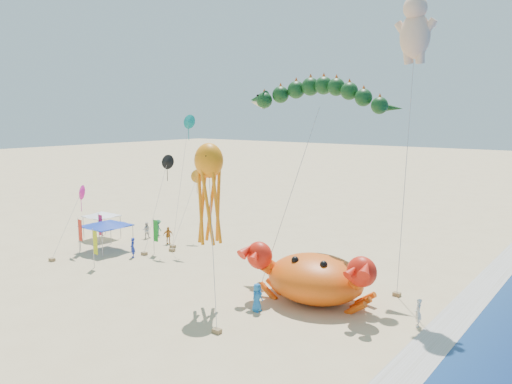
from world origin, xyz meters
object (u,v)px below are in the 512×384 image
Objects in this scene: dragon_kite at (318,100)px; canopy_white at (101,214)px; canopy_blue at (106,223)px; octopus_kite at (209,186)px; cherub_kite at (415,28)px; crab_inflatable at (314,277)px.

dragon_kite is 24.80m from canopy_white.
canopy_blue and canopy_white have the same top height.
canopy_blue is at bearing 167.55° from octopus_kite.
canopy_blue is at bearing -165.71° from cherub_kite.
octopus_kite is 21.30m from canopy_white.
dragon_kite is 21.83m from canopy_blue.
octopus_kite is 3.43× the size of canopy_white.
crab_inflatable is at bearing -4.24° from canopy_white.
crab_inflatable is 0.44× the size of cherub_kite.
crab_inflatable reaches higher than canopy_white.
crab_inflatable is 21.28m from canopy_blue.
octopus_kite is at bearing -103.66° from dragon_kite.
canopy_white is at bearing -171.00° from dragon_kite.
crab_inflatable is 2.27× the size of canopy_blue.
crab_inflatable is 0.61× the size of dragon_kite.
canopy_white is (-3.99, 2.36, -0.00)m from canopy_blue.
dragon_kite is 8.16m from cherub_kite.
canopy_blue is (-21.27, -0.49, 0.75)m from crab_inflatable.
cherub_kite is 5.10× the size of canopy_blue.
canopy_blue is (-15.83, 3.49, -5.16)m from octopus_kite.
cherub_kite is 16.72m from octopus_kite.
cherub_kite reaches higher than octopus_kite.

